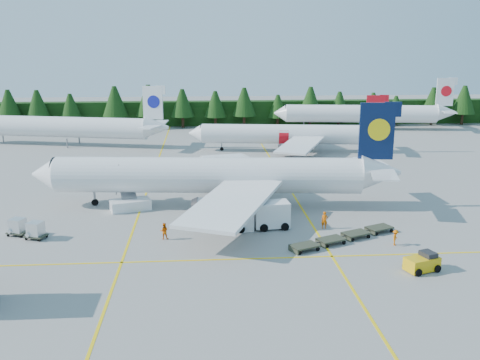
{
  "coord_description": "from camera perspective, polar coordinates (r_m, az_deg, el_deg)",
  "views": [
    {
      "loc": [
        -6.38,
        -53.19,
        19.75
      ],
      "look_at": [
        -1.64,
        10.75,
        3.5
      ],
      "focal_mm": 40.0,
      "sensor_mm": 36.0,
      "label": 1
    }
  ],
  "objects": [
    {
      "name": "crew_b",
      "position": [
        56.56,
        -8.1,
        -5.41
      ],
      "size": [
        0.86,
        0.68,
        1.77
      ],
      "primitive_type": "imported",
      "rotation": [
        0.0,
        0.0,
        3.15
      ],
      "color": "#DA5704",
      "rests_on": "ground"
    },
    {
      "name": "crew_c",
      "position": [
        56.6,
        16.25,
        -5.92
      ],
      "size": [
        0.74,
        0.81,
        1.61
      ],
      "primitive_type": "imported",
      "rotation": [
        0.0,
        0.0,
        1.0
      ],
      "color": "#DB6004",
      "rests_on": "ground"
    },
    {
      "name": "treeline_hedge",
      "position": [
        136.37,
        -1.54,
        7.16
      ],
      "size": [
        220.0,
        4.0,
        6.0
      ],
      "primitive_type": "cube",
      "color": "black",
      "rests_on": "ground"
    },
    {
      "name": "airliner_far_right",
      "position": [
        131.67,
        12.25,
        6.96
      ],
      "size": [
        42.0,
        8.98,
        12.24
      ],
      "rotation": [
        0.0,
        0.0,
        -0.13
      ],
      "color": "white",
      "rests_on": "ground"
    },
    {
      "name": "taxi_stripe_a",
      "position": [
        76.19,
        -9.84,
        -1.01
      ],
      "size": [
        0.25,
        120.0,
        0.01
      ],
      "primitive_type": "cube",
      "color": "yellow",
      "rests_on": "ground"
    },
    {
      "name": "baggage_tug",
      "position": [
        51.21,
        18.9,
        -8.32
      ],
      "size": [
        3.37,
        2.51,
        1.61
      ],
      "rotation": [
        0.0,
        0.0,
        0.33
      ],
      "color": "gold",
      "rests_on": "ground"
    },
    {
      "name": "crew_a",
      "position": [
        59.85,
        9.0,
        -4.25
      ],
      "size": [
        0.78,
        0.6,
        1.93
      ],
      "primitive_type": "imported",
      "rotation": [
        0.0,
        0.0,
        -0.21
      ],
      "color": "#DE5904",
      "rests_on": "ground"
    },
    {
      "name": "uld_pair",
      "position": [
        60.83,
        -21.82,
        -4.74
      ],
      "size": [
        4.67,
        3.42,
        1.55
      ],
      "rotation": [
        0.0,
        0.0,
        -0.34
      ],
      "color": "#323627",
      "rests_on": "ground"
    },
    {
      "name": "airstairs",
      "position": [
        67.51,
        -11.69,
        -2.26
      ],
      "size": [
        5.35,
        7.27,
        4.33
      ],
      "rotation": [
        0.0,
        0.0,
        0.32
      ],
      "color": "white",
      "rests_on": "ground"
    },
    {
      "name": "airliner_navy",
      "position": [
        66.68,
        -4.08,
        0.45
      ],
      "size": [
        44.79,
        36.72,
        13.03
      ],
      "rotation": [
        0.0,
        0.0,
        -0.09
      ],
      "color": "white",
      "rests_on": "ground"
    },
    {
      "name": "dolly_train",
      "position": [
        56.67,
        11.0,
        -5.89
      ],
      "size": [
        12.31,
        7.38,
        0.16
      ],
      "rotation": [
        0.0,
        0.0,
        0.41
      ],
      "color": "#323627",
      "rests_on": "ground"
    },
    {
      "name": "service_truck",
      "position": [
        59.04,
        2.29,
        -3.82
      ],
      "size": [
        6.36,
        2.79,
        2.98
      ],
      "rotation": [
        0.0,
        0.0,
        0.09
      ],
      "color": "white",
      "rests_on": "ground"
    },
    {
      "name": "airliner_red",
      "position": [
        102.08,
        4.34,
        4.87
      ],
      "size": [
        36.77,
        30.07,
        10.72
      ],
      "rotation": [
        0.0,
        0.0,
        -0.13
      ],
      "color": "white",
      "rests_on": "ground"
    },
    {
      "name": "airliner_far_left",
      "position": [
        114.27,
        -18.92,
        5.43
      ],
      "size": [
        40.91,
        12.71,
        12.08
      ],
      "rotation": [
        0.0,
        0.0,
        -0.23
      ],
      "color": "white",
      "rests_on": "ground"
    },
    {
      "name": "ground",
      "position": [
        57.09,
        2.45,
        -6.03
      ],
      "size": [
        320.0,
        320.0,
        0.0
      ],
      "primitive_type": "plane",
      "color": "gray",
      "rests_on": "ground"
    },
    {
      "name": "taxi_stripe_cross",
      "position": [
        51.55,
        3.23,
        -8.32
      ],
      "size": [
        80.0,
        0.25,
        0.01
      ],
      "primitive_type": "cube",
      "color": "yellow",
      "rests_on": "ground"
    },
    {
      "name": "taxi_stripe_b",
      "position": [
        76.81,
        5.18,
        -0.73
      ],
      "size": [
        0.25,
        120.0,
        0.01
      ],
      "primitive_type": "cube",
      "color": "yellow",
      "rests_on": "ground"
    }
  ]
}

